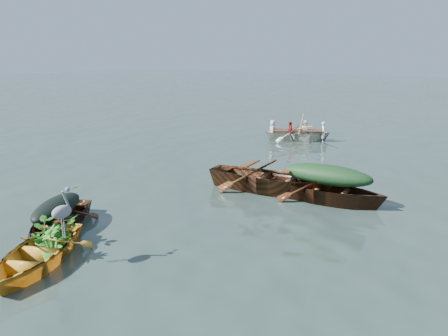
{
  "coord_description": "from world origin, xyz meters",
  "views": [
    {
      "loc": [
        6.16,
        -7.51,
        3.79
      ],
      "look_at": [
        -0.95,
        2.66,
        0.5
      ],
      "focal_mm": 35.0,
      "sensor_mm": 36.0,
      "label": 1
    }
  ],
  "objects_px": {
    "yellow_dinghy": "(38,265)",
    "green_tarp_boat": "(325,202)",
    "heron": "(63,220)",
    "rowed_boat": "(297,141)",
    "dark_covered_boat": "(59,230)",
    "open_wooden_boat": "(269,192)"
  },
  "relations": [
    {
      "from": "dark_covered_boat",
      "to": "green_tarp_boat",
      "type": "bearing_deg",
      "value": 24.36
    },
    {
      "from": "rowed_boat",
      "to": "heron",
      "type": "relative_size",
      "value": 4.32
    },
    {
      "from": "open_wooden_boat",
      "to": "heron",
      "type": "distance_m",
      "value": 6.12
    },
    {
      "from": "heron",
      "to": "green_tarp_boat",
      "type": "bearing_deg",
      "value": 40.38
    },
    {
      "from": "dark_covered_boat",
      "to": "rowed_boat",
      "type": "height_order",
      "value": "rowed_boat"
    },
    {
      "from": "rowed_boat",
      "to": "green_tarp_boat",
      "type": "bearing_deg",
      "value": 179.96
    },
    {
      "from": "yellow_dinghy",
      "to": "green_tarp_boat",
      "type": "relative_size",
      "value": 0.75
    },
    {
      "from": "yellow_dinghy",
      "to": "dark_covered_boat",
      "type": "relative_size",
      "value": 1.02
    },
    {
      "from": "green_tarp_boat",
      "to": "dark_covered_boat",
      "type": "bearing_deg",
      "value": 137.81
    },
    {
      "from": "green_tarp_boat",
      "to": "open_wooden_boat",
      "type": "bearing_deg",
      "value": 90.0
    },
    {
      "from": "dark_covered_boat",
      "to": "heron",
      "type": "distance_m",
      "value": 2.07
    },
    {
      "from": "yellow_dinghy",
      "to": "dark_covered_boat",
      "type": "bearing_deg",
      "value": 105.33
    },
    {
      "from": "rowed_boat",
      "to": "dark_covered_boat",
      "type": "bearing_deg",
      "value": 149.59
    },
    {
      "from": "heron",
      "to": "dark_covered_boat",
      "type": "bearing_deg",
      "value": 122.28
    },
    {
      "from": "dark_covered_boat",
      "to": "green_tarp_boat",
      "type": "xyz_separation_m",
      "value": [
        4.1,
        5.14,
        0.0
      ]
    },
    {
      "from": "open_wooden_boat",
      "to": "rowed_boat",
      "type": "xyz_separation_m",
      "value": [
        -2.58,
        7.13,
        0.0
      ]
    },
    {
      "from": "yellow_dinghy",
      "to": "heron",
      "type": "height_order",
      "value": "heron"
    },
    {
      "from": "open_wooden_boat",
      "to": "yellow_dinghy",
      "type": "bearing_deg",
      "value": 161.69
    },
    {
      "from": "open_wooden_boat",
      "to": "rowed_boat",
      "type": "height_order",
      "value": "open_wooden_boat"
    },
    {
      "from": "yellow_dinghy",
      "to": "rowed_boat",
      "type": "height_order",
      "value": "rowed_boat"
    },
    {
      "from": "heron",
      "to": "rowed_boat",
      "type": "bearing_deg",
      "value": 70.02
    },
    {
      "from": "heron",
      "to": "yellow_dinghy",
      "type": "bearing_deg",
      "value": -174.81
    }
  ]
}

